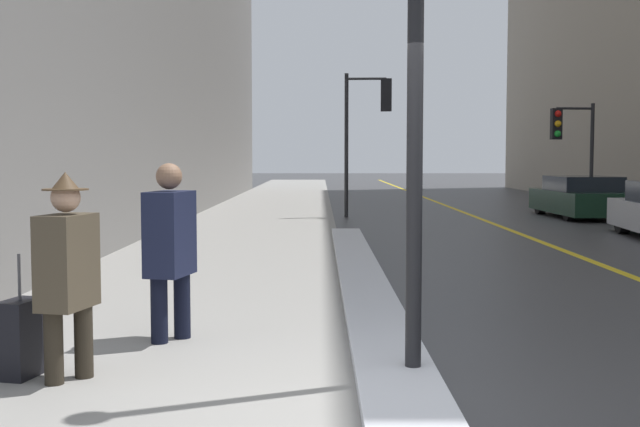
% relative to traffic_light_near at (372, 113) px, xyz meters
% --- Properties ---
extents(ground_plane, '(160.00, 160.00, 0.00)m').
position_rel_traffic_light_near_xyz_m(ground_plane, '(-1.02, -17.56, -2.89)').
color(ground_plane, '#38383A').
extents(sidewalk_slab, '(4.00, 80.00, 0.01)m').
position_rel_traffic_light_near_xyz_m(sidewalk_slab, '(-3.02, -2.56, -2.89)').
color(sidewalk_slab, gray).
rests_on(sidewalk_slab, ground).
extents(road_centre_stripe, '(0.16, 80.00, 0.00)m').
position_rel_traffic_light_near_xyz_m(road_centre_stripe, '(2.98, -2.56, -2.89)').
color(road_centre_stripe, gold).
rests_on(road_centre_stripe, ground).
extents(snow_bank_curb, '(0.61, 13.76, 0.11)m').
position_rel_traffic_light_near_xyz_m(snow_bank_curb, '(-0.84, -11.74, -2.84)').
color(snow_bank_curb, silver).
rests_on(snow_bank_curb, ground).
extents(traffic_light_near, '(1.31, 0.32, 4.00)m').
position_rel_traffic_light_near_xyz_m(traffic_light_near, '(0.00, 0.00, 0.00)').
color(traffic_light_near, black).
rests_on(traffic_light_near, ground).
extents(traffic_light_far, '(1.31, 0.40, 3.24)m').
position_rel_traffic_light_near_xyz_m(traffic_light_far, '(5.83, 0.93, -0.57)').
color(traffic_light_far, black).
rests_on(traffic_light_far, ground).
extents(pedestrian_in_fedora, '(0.38, 0.53, 1.57)m').
position_rel_traffic_light_near_xyz_m(pedestrian_in_fedora, '(-3.27, -16.56, -2.04)').
color(pedestrian_in_fedora, '#2A241B').
rests_on(pedestrian_in_fedora, ground).
extents(pedestrian_in_glasses, '(0.42, 0.58, 1.62)m').
position_rel_traffic_light_near_xyz_m(pedestrian_in_glasses, '(-2.75, -15.24, -1.99)').
color(pedestrian_in_glasses, black).
rests_on(pedestrian_in_glasses, ground).
extents(parked_car_dark_green, '(1.83, 4.20, 1.15)m').
position_rel_traffic_light_near_xyz_m(parked_car_dark_green, '(5.88, -0.13, -2.34)').
color(parked_car_dark_green, black).
rests_on(parked_car_dark_green, ground).
extents(rolling_suitcase, '(0.29, 0.40, 0.95)m').
position_rel_traffic_light_near_xyz_m(rolling_suitcase, '(-3.66, -16.45, -2.59)').
color(rolling_suitcase, black).
rests_on(rolling_suitcase, ground).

